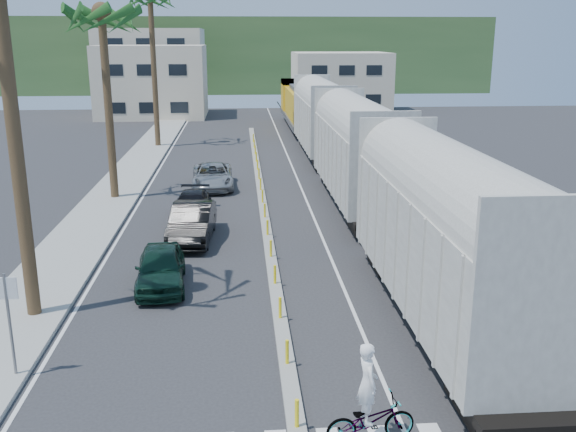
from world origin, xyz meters
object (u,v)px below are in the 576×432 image
object	(u,v)px
car_second	(192,223)
cyclist	(370,411)
street_sign	(8,311)
car_lead	(161,268)

from	to	relation	value
car_second	cyclist	bearing A→B (deg)	-68.75
car_second	cyclist	distance (m)	16.21
street_sign	car_lead	bearing A→B (deg)	63.86
car_lead	car_second	size ratio (longest dim) A/B	0.87
car_lead	cyclist	xyz separation A→B (m)	(5.75, -9.88, 0.05)
street_sign	car_lead	size ratio (longest dim) A/B	0.68
car_lead	street_sign	bearing A→B (deg)	-120.21
street_sign	car_second	distance (m)	12.62
cyclist	car_lead	bearing A→B (deg)	22.20
street_sign	cyclist	world-z (taller)	street_sign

